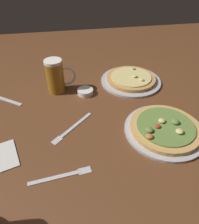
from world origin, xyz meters
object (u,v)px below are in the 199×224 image
object	(u,v)px
pizza_plate_far	(131,79)
fork_spare	(62,176)
pizza_plate_near	(165,129)
beer_mug_dark	(56,76)
ramekin_sauce	(85,92)
napkin_folded	(1,157)
knife_right	(3,99)
fork_left	(72,128)

from	to	relation	value
pizza_plate_far	fork_spare	world-z (taller)	pizza_plate_far
pizza_plate_near	pizza_plate_far	size ratio (longest dim) A/B	0.99
pizza_plate_far	fork_spare	bearing A→B (deg)	-126.51
beer_mug_dark	pizza_plate_near	bearing A→B (deg)	-42.56
pizza_plate_near	beer_mug_dark	world-z (taller)	beer_mug_dark
ramekin_sauce	pizza_plate_near	bearing A→B (deg)	-49.52
pizza_plate_far	napkin_folded	bearing A→B (deg)	-145.39
ramekin_sauce	beer_mug_dark	bearing A→B (deg)	158.32
pizza_plate_far	knife_right	xyz separation A→B (m)	(-0.67, -0.05, -0.01)
ramekin_sauce	fork_spare	bearing A→B (deg)	-106.35
pizza_plate_far	knife_right	world-z (taller)	pizza_plate_far
napkin_folded	knife_right	xyz separation A→B (m)	(-0.06, 0.37, -0.00)
knife_right	pizza_plate_near	bearing A→B (deg)	-27.26
beer_mug_dark	fork_spare	xyz separation A→B (m)	(-0.00, -0.52, -0.08)
fork_spare	pizza_plate_far	bearing A→B (deg)	53.49
pizza_plate_near	fork_left	bearing A→B (deg)	166.95
napkin_folded	fork_left	size ratio (longest dim) A/B	0.76
ramekin_sauce	fork_left	bearing A→B (deg)	-109.68
knife_right	fork_spare	xyz separation A→B (m)	(0.27, -0.49, 0.00)
fork_left	pizza_plate_far	bearing A→B (deg)	42.17
pizza_plate_near	knife_right	size ratio (longest dim) A/B	1.69
knife_right	beer_mug_dark	bearing A→B (deg)	6.59
pizza_plate_far	fork_left	world-z (taller)	pizza_plate_far
pizza_plate_far	ramekin_sauce	xyz separation A→B (m)	(-0.26, -0.07, -0.00)
beer_mug_dark	fork_left	world-z (taller)	beer_mug_dark
fork_left	fork_spare	distance (m)	0.23
pizza_plate_near	fork_spare	size ratio (longest dim) A/B	1.54
napkin_folded	beer_mug_dark	bearing A→B (deg)	62.30
pizza_plate_near	beer_mug_dark	size ratio (longest dim) A/B	1.90
fork_left	knife_right	world-z (taller)	same
fork_left	fork_spare	world-z (taller)	same
napkin_folded	ramekin_sauce	bearing A→B (deg)	45.03
fork_left	fork_spare	xyz separation A→B (m)	(-0.05, -0.22, 0.00)
ramekin_sauce	knife_right	xyz separation A→B (m)	(-0.41, 0.02, -0.01)
beer_mug_dark	napkin_folded	size ratio (longest dim) A/B	1.25
pizza_plate_far	knife_right	bearing A→B (deg)	-175.79
ramekin_sauce	knife_right	distance (m)	0.41
beer_mug_dark	napkin_folded	bearing A→B (deg)	-117.70
pizza_plate_near	ramekin_sauce	distance (m)	0.44
pizza_plate_near	fork_left	xyz separation A→B (m)	(-0.37, 0.09, -0.01)
pizza_plate_near	fork_left	size ratio (longest dim) A/B	1.80
pizza_plate_far	beer_mug_dark	size ratio (longest dim) A/B	1.92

